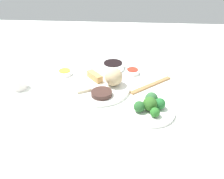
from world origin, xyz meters
TOP-DOWN VIEW (x-y plane):
  - tabletop at (0.00, 0.00)m, footprint 2.20×2.20m
  - main_plate at (-0.00, 0.06)m, footprint 0.27×0.27m
  - rice_scoop at (0.06, 0.08)m, footprint 0.08×0.08m
  - spring_roll at (-0.03, 0.12)m, footprint 0.08×0.09m
  - crab_rangoon_wonton at (-0.07, 0.04)m, footprint 0.09×0.09m
  - stir_fry_heap at (0.02, -0.01)m, footprint 0.09×0.09m
  - broccoli_plate at (0.21, -0.09)m, footprint 0.20×0.20m
  - broccoli_floret_0 at (0.21, -0.10)m, footprint 0.05×0.05m
  - broccoli_floret_1 at (0.22, -0.06)m, footprint 0.05×0.05m
  - broccoli_floret_2 at (0.17, -0.11)m, footprint 0.04×0.04m
  - broccoli_floret_3 at (0.23, -0.14)m, footprint 0.04×0.04m
  - broccoli_floret_4 at (0.25, -0.08)m, footprint 0.04×0.04m
  - soy_sauce_bowl at (0.05, 0.27)m, footprint 0.12×0.12m
  - soy_sauce_bowl_liquid at (0.05, 0.27)m, footprint 0.09×0.09m
  - sauce_ramekin_sweet_and_sour at (0.15, 0.22)m, footprint 0.07×0.07m
  - sauce_ramekin_sweet_and_sour_liquid at (0.15, 0.22)m, footprint 0.05×0.05m
  - sauce_ramekin_hot_mustard at (-0.18, 0.19)m, footprint 0.07×0.07m
  - sauce_ramekin_hot_mustard_liquid at (-0.18, 0.19)m, footprint 0.05×0.05m
  - teacup at (-0.36, 0.05)m, footprint 0.07×0.07m
  - chopsticks_pair at (0.23, 0.11)m, footprint 0.19×0.17m

SIDE VIEW (x-z plane):
  - tabletop at x=0.00m, z-range 0.00..0.02m
  - chopsticks_pair at x=0.23m, z-range 0.02..0.03m
  - broccoli_plate at x=0.21m, z-range 0.02..0.03m
  - main_plate at x=0.00m, z-range 0.02..0.04m
  - sauce_ramekin_sweet_and_sour at x=0.15m, z-range 0.02..0.04m
  - sauce_ramekin_hot_mustard at x=-0.18m, z-range 0.02..0.04m
  - soy_sauce_bowl at x=0.05m, z-range 0.02..0.05m
  - crab_rangoon_wonton at x=-0.07m, z-range 0.04..0.05m
  - teacup at x=-0.36m, z-range 0.02..0.07m
  - sauce_ramekin_sweet_and_sour_liquid at x=0.15m, z-range 0.04..0.05m
  - sauce_ramekin_hot_mustard_liquid at x=-0.18m, z-range 0.04..0.05m
  - stir_fry_heap at x=0.02m, z-range 0.04..0.06m
  - spring_roll at x=-0.03m, z-range 0.04..0.07m
  - soy_sauce_bowl_liquid at x=0.05m, z-range 0.05..0.05m
  - broccoli_floret_3 at x=0.23m, z-range 0.03..0.07m
  - broccoli_floret_2 at x=0.17m, z-range 0.03..0.08m
  - broccoli_floret_4 at x=0.25m, z-range 0.03..0.08m
  - broccoli_floret_1 at x=0.22m, z-range 0.03..0.08m
  - broccoli_floret_0 at x=0.21m, z-range 0.03..0.09m
  - rice_scoop at x=0.06m, z-range 0.04..0.12m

